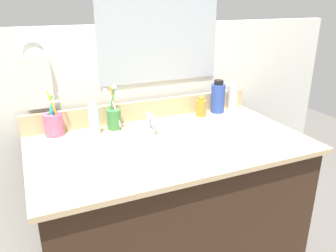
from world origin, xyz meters
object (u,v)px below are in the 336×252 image
(faucet, at_px, (149,124))
(bottle_lotion_white, at_px, (233,97))
(hand_towel, at_px, (38,82))
(cup_pink, at_px, (54,123))
(bottle_gel_clear, at_px, (94,119))
(bottle_oil_amber, at_px, (201,107))
(bottle_shampoo_blue, at_px, (218,97))
(cup_green, at_px, (114,117))

(faucet, relative_size, bottle_lotion_white, 1.04)
(hand_towel, distance_m, faucet, 0.50)
(hand_towel, distance_m, cup_pink, 0.18)
(cup_pink, bearing_deg, bottle_gel_clear, -18.87)
(bottle_gel_clear, xyz_separation_m, bottle_oil_amber, (0.54, 0.03, -0.02))
(bottle_shampoo_blue, xyz_separation_m, bottle_oil_amber, (-0.11, -0.02, -0.03))
(hand_towel, distance_m, bottle_lotion_white, 0.95)
(hand_towel, bearing_deg, bottle_lotion_white, -4.06)
(bottle_gel_clear, height_order, cup_pink, cup_pink)
(bottle_oil_amber, distance_m, cup_green, 0.44)
(bottle_shampoo_blue, bearing_deg, faucet, -166.17)
(bottle_lotion_white, height_order, bottle_shampoo_blue, bottle_shampoo_blue)
(faucet, relative_size, bottle_oil_amber, 1.67)
(hand_towel, bearing_deg, cup_pink, -60.20)
(hand_towel, relative_size, cup_pink, 1.13)
(bottle_lotion_white, relative_size, cup_pink, 0.79)
(bottle_gel_clear, relative_size, cup_green, 0.75)
(bottle_gel_clear, bearing_deg, cup_pink, 161.13)
(bottle_lotion_white, bearing_deg, hand_towel, 175.94)
(bottle_gel_clear, height_order, cup_green, cup_green)
(bottle_shampoo_blue, distance_m, cup_green, 0.55)
(hand_towel, relative_size, faucet, 1.38)
(faucet, xyz_separation_m, cup_pink, (-0.39, 0.11, 0.03))
(bottle_oil_amber, bearing_deg, cup_pink, 177.61)
(hand_towel, distance_m, cup_green, 0.35)
(cup_pink, xyz_separation_m, cup_green, (0.25, -0.03, 0.00))
(hand_towel, height_order, bottle_shampoo_blue, hand_towel)
(faucet, distance_m, cup_green, 0.16)
(cup_green, bearing_deg, cup_pink, 173.64)
(bottle_lotion_white, height_order, cup_green, cup_green)
(bottle_gel_clear, xyz_separation_m, bottle_shampoo_blue, (0.64, 0.04, 0.01))
(bottle_lotion_white, distance_m, bottle_oil_amber, 0.21)
(bottle_shampoo_blue, relative_size, bottle_oil_amber, 1.74)
(hand_towel, relative_size, bottle_lotion_white, 1.43)
(bottle_lotion_white, distance_m, bottle_shampoo_blue, 0.10)
(faucet, height_order, cup_green, cup_green)
(bottle_gel_clear, xyz_separation_m, cup_green, (0.09, 0.03, -0.01))
(faucet, bearing_deg, cup_green, 148.29)
(hand_towel, distance_m, bottle_shampoo_blue, 0.86)
(cup_pink, bearing_deg, cup_green, -6.36)
(faucet, bearing_deg, cup_pink, 163.93)
(hand_towel, xyz_separation_m, bottle_gel_clear, (0.20, -0.12, -0.15))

